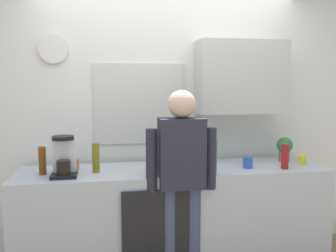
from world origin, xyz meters
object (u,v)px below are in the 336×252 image
at_px(bottle_olive_oil, 96,158).
at_px(potted_plant, 285,147).
at_px(bottle_red_vinegar, 285,156).
at_px(cup_yellow_cup, 302,160).
at_px(cup_blue_mug, 248,162).
at_px(bottle_amber_beer, 42,161).
at_px(cup_terracotta_mug, 75,164).
at_px(dish_soap, 183,162).
at_px(mixing_bowl, 190,161).
at_px(bottle_clear_soda, 211,157).
at_px(coffee_maker, 64,158).
at_px(person_at_sink, 181,172).

distance_m(bottle_olive_oil, potted_plant, 1.78).
distance_m(bottle_red_vinegar, cup_yellow_cup, 0.28).
xyz_separation_m(cup_blue_mug, potted_plant, (0.46, 0.21, 0.08)).
xyz_separation_m(bottle_amber_beer, cup_terracotta_mug, (0.24, 0.14, -0.07)).
bearing_deg(potted_plant, dish_soap, -167.65).
bearing_deg(cup_blue_mug, potted_plant, 25.10).
distance_m(bottle_red_vinegar, mixing_bowl, 0.83).
bearing_deg(bottle_olive_oil, bottle_clear_soda, -11.82).
bearing_deg(cup_terracotta_mug, bottle_clear_soda, -16.97).
xyz_separation_m(cup_terracotta_mug, cup_yellow_cup, (2.05, -0.17, -0.00)).
distance_m(bottle_olive_oil, cup_blue_mug, 1.32).
distance_m(bottle_amber_beer, mixing_bowl, 1.27).
distance_m(bottle_red_vinegar, dish_soap, 0.90).
distance_m(bottle_olive_oil, bottle_clear_soda, 0.96).
relative_size(cup_terracotta_mug, cup_yellow_cup, 1.08).
xyz_separation_m(cup_terracotta_mug, potted_plant, (1.96, -0.00, 0.09)).
bearing_deg(dish_soap, bottle_clear_soda, -27.69).
xyz_separation_m(bottle_olive_oil, cup_yellow_cup, (1.86, -0.02, -0.08)).
height_order(cup_blue_mug, mixing_bowl, cup_blue_mug).
height_order(cup_blue_mug, potted_plant, potted_plant).
bearing_deg(cup_yellow_cup, coffee_maker, -178.57).
height_order(cup_terracotta_mug, dish_soap, dish_soap).
distance_m(bottle_olive_oil, bottle_amber_beer, 0.43).
bearing_deg(person_at_sink, bottle_red_vinegar, 4.82).
distance_m(mixing_bowl, dish_soap, 0.22).
distance_m(bottle_red_vinegar, cup_blue_mug, 0.32).
bearing_deg(person_at_sink, cup_yellow_cup, 9.55).
relative_size(bottle_clear_soda, cup_blue_mug, 2.80).
bearing_deg(mixing_bowl, cup_yellow_cup, -6.85).
height_order(bottle_olive_oil, cup_blue_mug, bottle_olive_oil).
bearing_deg(bottle_amber_beer, bottle_clear_soda, -8.61).
relative_size(bottle_red_vinegar, potted_plant, 0.96).
bearing_deg(mixing_bowl, potted_plant, 2.42).
xyz_separation_m(bottle_red_vinegar, cup_terracotta_mug, (-1.81, 0.29, -0.06)).
relative_size(bottle_olive_oil, bottle_red_vinegar, 1.14).
bearing_deg(mixing_bowl, dish_soap, -120.02).
height_order(bottle_red_vinegar, cup_terracotta_mug, bottle_red_vinegar).
distance_m(coffee_maker, bottle_olive_oil, 0.26).
bearing_deg(cup_yellow_cup, cup_terracotta_mug, 175.39).
bearing_deg(bottle_clear_soda, dish_soap, 152.31).
height_order(cup_terracotta_mug, potted_plant, potted_plant).
relative_size(cup_yellow_cup, person_at_sink, 0.05).
bearing_deg(mixing_bowl, coffee_maker, -170.78).
xyz_separation_m(bottle_red_vinegar, mixing_bowl, (-0.79, 0.25, -0.07)).
xyz_separation_m(bottle_red_vinegar, person_at_sink, (-0.95, -0.12, -0.07)).
bearing_deg(mixing_bowl, bottle_red_vinegar, -17.81).
distance_m(coffee_maker, cup_yellow_cup, 2.11).
bearing_deg(bottle_clear_soda, person_at_sink, -166.19).
bearing_deg(bottle_clear_soda, bottle_olive_oil, 168.18).
height_order(cup_blue_mug, cup_yellow_cup, cup_blue_mug).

